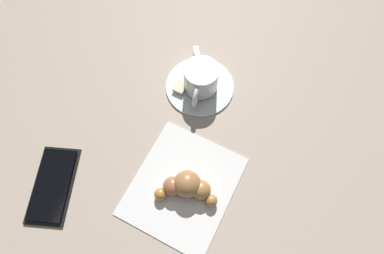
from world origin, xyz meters
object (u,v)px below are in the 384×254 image
(teaspoon, at_px, (201,80))
(sugar_packet, at_px, (185,79))
(napkin, at_px, (183,186))
(cell_phone, at_px, (53,185))
(croissant, at_px, (187,187))
(espresso_cup, at_px, (201,79))
(saucer, at_px, (200,86))

(teaspoon, height_order, sugar_packet, teaspoon)
(sugar_packet, relative_size, napkin, 0.36)
(teaspoon, relative_size, cell_phone, 0.78)
(sugar_packet, height_order, cell_phone, sugar_packet)
(napkin, relative_size, cell_phone, 1.29)
(sugar_packet, distance_m, napkin, 0.21)
(teaspoon, height_order, napkin, teaspoon)
(sugar_packet, height_order, croissant, croissant)
(espresso_cup, relative_size, cell_phone, 0.63)
(saucer, bearing_deg, cell_phone, 147.87)
(espresso_cup, xyz_separation_m, cell_phone, (-0.27, 0.17, -0.03))
(teaspoon, xyz_separation_m, napkin, (-0.21, -0.04, -0.01))
(saucer, relative_size, espresso_cup, 1.44)
(sugar_packet, distance_m, croissant, 0.22)
(espresso_cup, bearing_deg, sugar_packet, 81.35)
(teaspoon, distance_m, napkin, 0.21)
(teaspoon, relative_size, sugar_packet, 1.68)
(teaspoon, bearing_deg, cell_phone, 149.00)
(sugar_packet, relative_size, croissant, 0.62)
(sugar_packet, bearing_deg, cell_phone, -20.13)
(napkin, bearing_deg, teaspoon, 11.25)
(napkin, height_order, croissant, croissant)
(saucer, xyz_separation_m, espresso_cup, (-0.00, -0.00, 0.03))
(sugar_packet, bearing_deg, teaspoon, 110.98)
(napkin, distance_m, cell_phone, 0.22)
(espresso_cup, height_order, teaspoon, espresso_cup)
(espresso_cup, relative_size, sugar_packet, 1.36)
(teaspoon, distance_m, cell_phone, 0.33)
(espresso_cup, distance_m, sugar_packet, 0.04)
(saucer, height_order, napkin, saucer)
(espresso_cup, height_order, sugar_packet, espresso_cup)
(saucer, relative_size, sugar_packet, 1.95)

